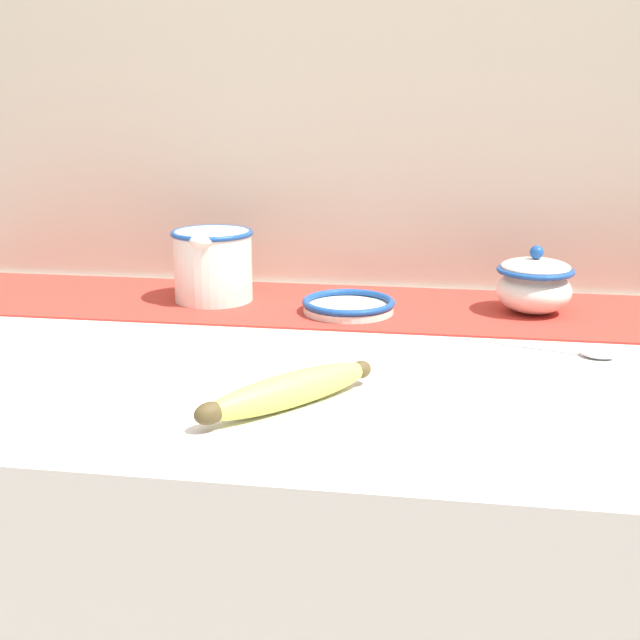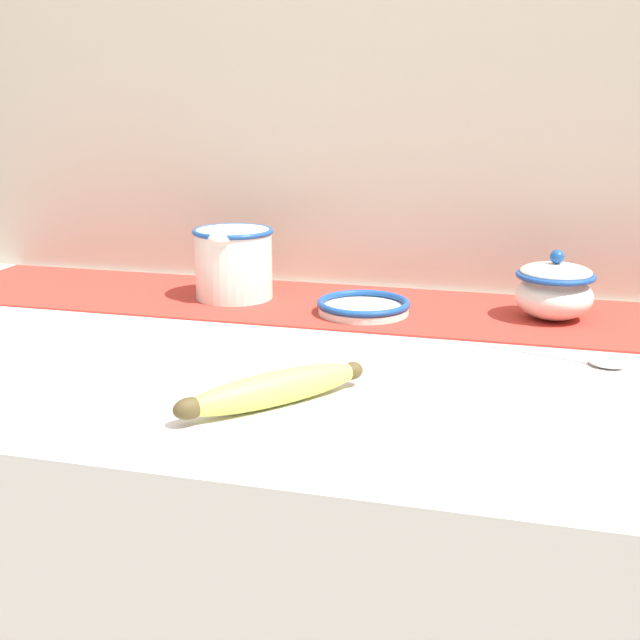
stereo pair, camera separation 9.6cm
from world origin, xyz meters
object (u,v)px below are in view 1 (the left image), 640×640
Objects in this scene: small_dish at (349,305)px; spoon at (587,353)px; cream_pitcher at (213,263)px; banana at (289,390)px; sugar_bowl at (534,284)px.

small_dish is 0.35m from spoon.
cream_pitcher is 0.79× the size of banana.
banana reaches higher than small_dish.
cream_pitcher is 0.22m from small_dish.
sugar_bowl is at bearing -0.11° from cream_pitcher.
small_dish is (0.22, -0.04, -0.05)m from cream_pitcher.
cream_pitcher reaches higher than spoon.
banana is at bearing -128.28° from spoon.
sugar_bowl reaches higher than small_dish.
cream_pitcher is 0.46m from banana.
spoon is (0.05, -0.19, -0.04)m from sugar_bowl.
small_dish is at bearing -10.64° from cream_pitcher.
banana reaches higher than spoon.
cream_pitcher is at bearing 115.90° from banana.
banana is 1.01× the size of spoon.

